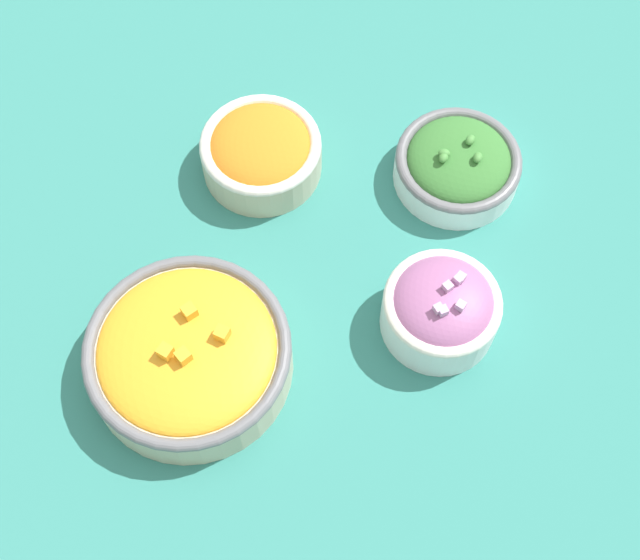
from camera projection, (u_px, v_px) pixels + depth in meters
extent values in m
plane|color=#337F75|center=(320.00, 293.00, 0.88)|extent=(3.00, 3.00, 0.00)
cylinder|color=beige|center=(190.00, 358.00, 0.83)|extent=(0.19, 0.19, 0.04)
torus|color=slate|center=(187.00, 350.00, 0.81)|extent=(0.19, 0.19, 0.01)
ellipsoid|color=orange|center=(187.00, 350.00, 0.81)|extent=(0.17, 0.17, 0.03)
cube|color=#F4A828|center=(189.00, 311.00, 0.81)|extent=(0.01, 0.01, 0.01)
cube|color=#F4A828|center=(222.00, 333.00, 0.80)|extent=(0.02, 0.02, 0.01)
cube|color=#F4A828|center=(163.00, 348.00, 0.79)|extent=(0.02, 0.02, 0.01)
cube|color=#F4A828|center=(183.00, 356.00, 0.79)|extent=(0.01, 0.01, 0.01)
cylinder|color=white|center=(457.00, 169.00, 0.93)|extent=(0.13, 0.13, 0.03)
torus|color=slate|center=(459.00, 160.00, 0.92)|extent=(0.13, 0.13, 0.01)
ellipsoid|color=#387533|center=(459.00, 160.00, 0.92)|extent=(0.11, 0.11, 0.04)
ellipsoid|color=#47893D|center=(444.00, 153.00, 0.89)|extent=(0.02, 0.01, 0.01)
ellipsoid|color=#47893D|center=(478.00, 158.00, 0.89)|extent=(0.02, 0.01, 0.01)
ellipsoid|color=#47893D|center=(443.00, 158.00, 0.89)|extent=(0.02, 0.01, 0.01)
ellipsoid|color=#47893D|center=(470.00, 140.00, 0.90)|extent=(0.02, 0.01, 0.01)
cylinder|color=white|center=(440.00, 313.00, 0.85)|extent=(0.11, 0.11, 0.05)
torus|color=silver|center=(443.00, 302.00, 0.83)|extent=(0.11, 0.11, 0.01)
ellipsoid|color=#9E5B8E|center=(443.00, 302.00, 0.83)|extent=(0.10, 0.10, 0.04)
cube|color=#C699C1|center=(461.00, 277.00, 0.82)|extent=(0.01, 0.01, 0.01)
cube|color=#C699C1|center=(459.00, 279.00, 0.81)|extent=(0.01, 0.01, 0.01)
cube|color=#C699C1|center=(443.00, 311.00, 0.80)|extent=(0.01, 0.01, 0.01)
cube|color=#C699C1|center=(448.00, 287.00, 0.81)|extent=(0.01, 0.01, 0.01)
cube|color=#C699C1|center=(461.00, 306.00, 0.80)|extent=(0.01, 0.01, 0.01)
cube|color=#C699C1|center=(438.00, 309.00, 0.80)|extent=(0.01, 0.01, 0.01)
cylinder|color=beige|center=(262.00, 156.00, 0.93)|extent=(0.13, 0.13, 0.04)
torus|color=silver|center=(260.00, 145.00, 0.91)|extent=(0.13, 0.13, 0.01)
ellipsoid|color=orange|center=(260.00, 145.00, 0.91)|extent=(0.10, 0.10, 0.03)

